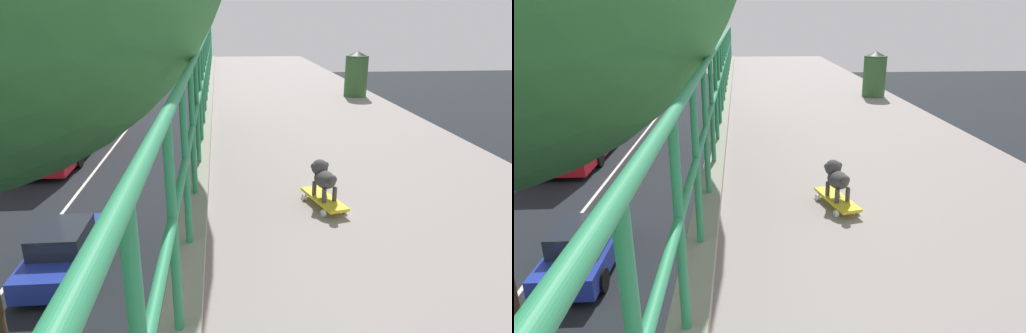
{
  "view_description": "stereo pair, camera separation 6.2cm",
  "coord_description": "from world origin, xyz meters",
  "views": [
    {
      "loc": [
        -0.04,
        -0.51,
        7.49
      ],
      "look_at": [
        0.28,
        3.33,
        6.17
      ],
      "focal_mm": 31.54,
      "sensor_mm": 36.0,
      "label": 1
    },
    {
      "loc": [
        0.02,
        -0.52,
        7.49
      ],
      "look_at": [
        0.28,
        3.33,
        6.17
      ],
      "focal_mm": 31.54,
      "sensor_mm": 36.0,
      "label": 2
    }
  ],
  "objects": [
    {
      "name": "car_blue_fifth",
      "position": [
        -4.83,
        12.04,
        0.69
      ],
      "size": [
        1.92,
        4.35,
        1.5
      ],
      "color": "#20339B",
      "rests_on": "ground"
    },
    {
      "name": "small_dog",
      "position": [
        0.79,
        2.85,
        6.24
      ],
      "size": [
        0.21,
        0.34,
        0.29
      ],
      "color": "#443E42",
      "rests_on": "toy_skateboard"
    },
    {
      "name": "litter_bin",
      "position": [
        2.56,
        7.9,
        6.42
      ],
      "size": [
        0.43,
        0.43,
        0.84
      ],
      "color": "#355E30",
      "rests_on": "overpass_deck"
    },
    {
      "name": "city_bus",
      "position": [
        -8.41,
        24.93,
        1.95
      ],
      "size": [
        2.56,
        10.66,
        3.46
      ],
      "color": "#B0131F",
      "rests_on": "ground"
    },
    {
      "name": "toy_skateboard",
      "position": [
        0.8,
        2.82,
        6.05
      ],
      "size": [
        0.31,
        0.56,
        0.08
      ],
      "color": "yellow",
      "rests_on": "overpass_deck"
    }
  ]
}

